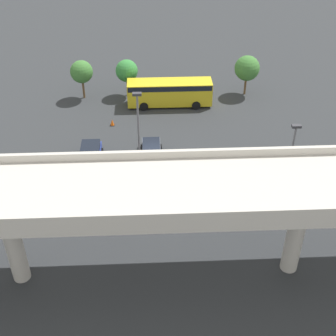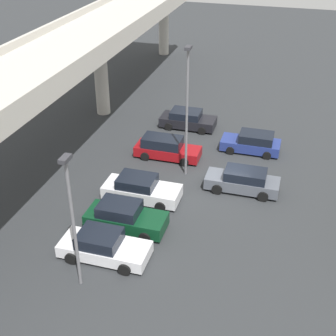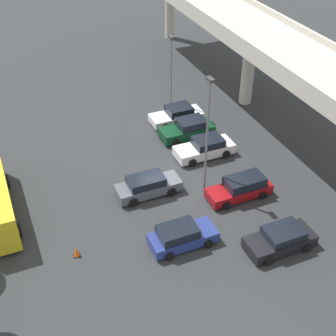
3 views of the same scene
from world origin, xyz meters
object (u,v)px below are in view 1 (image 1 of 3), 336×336
at_px(lamp_post_near_aisle, 139,136).
at_px(parked_car_3, 151,153).
at_px(parked_car_5, 90,155).
at_px(shuttle_bus, 170,91).
at_px(tree_front_right, 127,71).
at_px(parked_car_4, 117,195).
at_px(parked_car_6, 51,196).
at_px(tree_front_far_right, 82,72).
at_px(traffic_cone, 112,123).
at_px(tree_front_left, 247,68).
at_px(parked_car_1, 224,191).
at_px(lamp_post_mid_lot, 291,158).
at_px(parked_car_0, 257,192).
at_px(parked_car_2, 187,193).

bearing_deg(lamp_post_near_aisle, parked_car_3, -103.57).
relative_size(parked_car_5, shuttle_bus, 0.47).
bearing_deg(tree_front_right, parked_car_4, 88.82).
xyz_separation_m(lamp_post_near_aisle, tree_front_right, (1.49, -17.11, -2.16)).
bearing_deg(shuttle_bus, parked_car_6, 57.26).
bearing_deg(tree_front_right, tree_front_far_right, 4.34).
bearing_deg(lamp_post_near_aisle, traffic_cone, -74.15).
bearing_deg(tree_front_left, shuttle_bus, 14.19).
bearing_deg(traffic_cone, parked_car_1, 128.70).
height_order(lamp_post_mid_lot, tree_front_left, lamp_post_mid_lot).
height_order(parked_car_6, traffic_cone, parked_car_6).
bearing_deg(parked_car_4, parked_car_5, 24.57).
relative_size(parked_car_1, lamp_post_near_aisle, 0.52).
bearing_deg(shuttle_bus, lamp_post_mid_lot, 116.71).
bearing_deg(parked_car_4, tree_front_right, -1.18).
bearing_deg(parked_car_5, parked_car_6, -25.50).
bearing_deg(tree_front_far_right, tree_front_left, -179.84).
height_order(shuttle_bus, traffic_cone, shuttle_bus).
distance_m(parked_car_6, tree_front_right, 19.85).
relative_size(parked_car_3, tree_front_left, 1.03).
distance_m(lamp_post_near_aisle, tree_front_right, 17.31).
height_order(parked_car_3, tree_front_right, tree_front_right).
bearing_deg(parked_car_6, lamp_post_near_aisle, -76.69).
bearing_deg(parked_car_4, traffic_cone, 4.92).
bearing_deg(parked_car_0, parked_car_6, 88.93).
bearing_deg(parked_car_3, lamp_post_near_aisle, -13.57).
xyz_separation_m(lamp_post_near_aisle, traffic_cone, (2.95, -10.40, -4.83)).
xyz_separation_m(parked_car_2, traffic_cone, (6.72, -12.35, -0.40)).
bearing_deg(tree_front_left, parked_car_1, 74.73).
height_order(shuttle_bus, tree_front_far_right, tree_front_far_right).
xyz_separation_m(lamp_post_near_aisle, lamp_post_mid_lot, (-11.69, 2.37, -0.88)).
distance_m(parked_car_0, tree_front_left, 19.14).
relative_size(parked_car_6, lamp_post_near_aisle, 0.51).
distance_m(parked_car_4, tree_front_left, 23.44).
relative_size(parked_car_0, lamp_post_near_aisle, 0.54).
xyz_separation_m(parked_car_6, tree_front_right, (-5.81, -18.84, 2.29)).
bearing_deg(lamp_post_mid_lot, parked_car_3, -31.12).
bearing_deg(parked_car_5, parked_car_4, 24.57).
bearing_deg(tree_front_far_right, parked_car_2, 118.67).
distance_m(parked_car_0, parked_car_2, 5.75).
bearing_deg(lamp_post_mid_lot, parked_car_1, -6.10).
relative_size(parked_car_3, lamp_post_near_aisle, 0.53).
relative_size(parked_car_0, shuttle_bus, 0.52).
bearing_deg(parked_car_4, parked_car_1, -89.25).
bearing_deg(parked_car_0, traffic_cone, 45.07).
bearing_deg(traffic_cone, parked_car_2, 118.56).
bearing_deg(parked_car_6, traffic_cone, -19.74).
relative_size(parked_car_3, parked_car_4, 1.00).
bearing_deg(parked_car_6, tree_front_right, -17.14).
bearing_deg(parked_car_5, shuttle_bus, 143.81).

